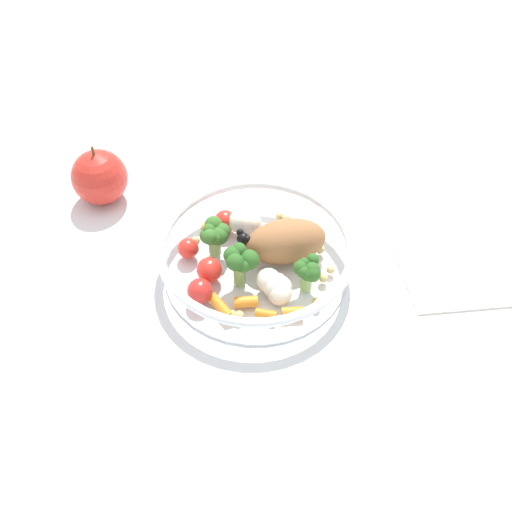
# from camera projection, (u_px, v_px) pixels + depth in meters

# --- Properties ---
(ground_plane) EXTENTS (2.40, 2.40, 0.00)m
(ground_plane) POSITION_uv_depth(u_px,v_px,m) (246.00, 280.00, 0.70)
(ground_plane) COLOR white
(food_container) EXTENTS (0.23, 0.23, 0.06)m
(food_container) POSITION_uv_depth(u_px,v_px,m) (258.00, 254.00, 0.69)
(food_container) COLOR white
(food_container) RESTS_ON ground_plane
(loose_apple) EXTENTS (0.07, 0.07, 0.09)m
(loose_apple) POSITION_uv_depth(u_px,v_px,m) (100.00, 177.00, 0.77)
(loose_apple) COLOR red
(loose_apple) RESTS_ON ground_plane
(folded_napkin) EXTENTS (0.14, 0.15, 0.01)m
(folded_napkin) POSITION_uv_depth(u_px,v_px,m) (456.00, 272.00, 0.70)
(folded_napkin) COLOR silver
(folded_napkin) RESTS_ON ground_plane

